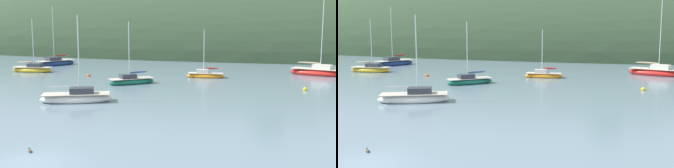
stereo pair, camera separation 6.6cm
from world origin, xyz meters
The scene contains 11 objects.
ground_plane centered at (0.00, 0.00, 0.00)m, with size 400.00×400.00×0.00m, color slate.
far_shoreline_hill centered at (-24.90, 72.09, 0.07)m, with size 150.00×36.00×32.72m.
sailboat_blue_center centered at (-0.31, 34.60, 0.32)m, with size 4.99×2.37×6.22m.
sailboat_white_near centered at (-6.74, 26.34, 0.35)m, with size 5.02×5.23×7.19m.
sailboat_yellow_far centered at (-24.79, 32.13, 0.37)m, with size 6.15×2.96×7.62m.
sailboat_teal_outer centered at (13.02, 41.96, 0.43)m, with size 7.56×4.11×10.03m.
sailboat_navy_dinghy centered at (-27.24, 41.19, 0.42)m, with size 4.60×7.28×9.74m.
sailboat_grey_yawl centered at (-6.57, 14.79, 0.38)m, with size 6.52×4.78×7.76m.
mooring_buoy_inner centered at (11.92, 28.31, 0.12)m, with size 0.44×0.44×0.54m.
mooring_buoy_channel centered at (-14.77, 30.58, 0.12)m, with size 0.44×0.44×0.54m.
duck_trailing centered at (-1.11, 1.62, 0.05)m, with size 0.39×0.34×0.24m.
Camera 1 is at (13.16, -15.96, 6.81)m, focal length 44.49 mm.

